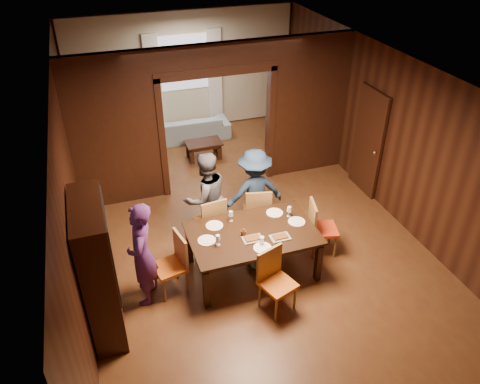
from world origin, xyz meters
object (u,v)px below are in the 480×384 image
object	(u,v)px
dining_table	(252,251)
chair_left	(169,265)
person_purple	(142,255)
person_grey	(206,198)
person_navy	(254,192)
chair_right	(323,228)
chair_far_r	(257,210)
chair_near	(278,283)
chair_far_l	(210,220)
sofa	(189,128)
coffee_table	(204,150)
hutch	(98,270)

from	to	relation	value
dining_table	chair_left	size ratio (longest dim) A/B	2.00
person_purple	person_grey	size ratio (longest dim) A/B	1.00
person_navy	chair_right	distance (m)	1.31
person_purple	dining_table	world-z (taller)	person_purple
chair_right	chair_far_r	world-z (taller)	same
chair_near	chair_far_l	bearing A→B (deg)	86.82
person_grey	chair_left	bearing A→B (deg)	36.54
person_navy	sofa	distance (m)	3.99
person_purple	chair_near	world-z (taller)	person_purple
person_navy	coffee_table	xyz separation A→B (m)	(-0.16, 2.87, -0.59)
person_grey	person_navy	xyz separation A→B (m)	(0.85, -0.04, -0.03)
hutch	chair_far_r	bearing A→B (deg)	25.68
person_navy	hutch	xyz separation A→B (m)	(-2.67, -1.40, 0.21)
sofa	chair_near	xyz separation A→B (m)	(-0.10, -5.83, 0.20)
person_grey	chair_left	size ratio (longest dim) A/B	1.71
person_navy	dining_table	size ratio (longest dim) A/B	0.82
chair_near	sofa	bearing A→B (deg)	69.72
chair_left	hutch	bearing A→B (deg)	-80.98
chair_left	chair_right	world-z (taller)	same
person_purple	chair_left	size ratio (longest dim) A/B	1.70
chair_right	hutch	bearing A→B (deg)	111.58
chair_right	chair_near	distance (m)	1.53
person_grey	hutch	world-z (taller)	hutch
sofa	chair_left	world-z (taller)	chair_left
coffee_table	chair_far_l	bearing A→B (deg)	-102.79
person_purple	coffee_table	xyz separation A→B (m)	(1.92, 3.94, -0.62)
sofa	chair_far_l	world-z (taller)	chair_far_l
chair_near	chair_right	bearing A→B (deg)	19.00
person_navy	chair_near	xyz separation A→B (m)	(-0.33, -1.88, -0.31)
person_purple	dining_table	size ratio (longest dim) A/B	0.85
sofa	chair_near	distance (m)	5.83
person_grey	chair_left	world-z (taller)	person_grey
person_navy	person_purple	bearing A→B (deg)	27.37
dining_table	chair_left	distance (m)	1.32
sofa	dining_table	world-z (taller)	dining_table
chair_far_r	person_purple	bearing A→B (deg)	38.21
person_purple	person_navy	bearing A→B (deg)	130.76
coffee_table	person_navy	bearing A→B (deg)	-86.91
person_navy	chair_far_l	world-z (taller)	person_navy
chair_far_l	person_navy	bearing A→B (deg)	-178.60
person_purple	coffee_table	size ratio (longest dim) A/B	2.06
person_purple	chair_far_l	world-z (taller)	person_purple
person_navy	coffee_table	size ratio (longest dim) A/B	1.99
dining_table	chair_right	xyz separation A→B (m)	(1.27, 0.08, 0.10)
chair_far_r	chair_left	bearing A→B (deg)	41.65
person_navy	sofa	xyz separation A→B (m)	(-0.23, 3.95, -0.51)
person_purple	dining_table	bearing A→B (deg)	105.77
sofa	chair_far_r	size ratio (longest dim) A/B	1.99
person_navy	chair_far_l	bearing A→B (deg)	8.84
person_grey	chair_far_l	world-z (taller)	person_grey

